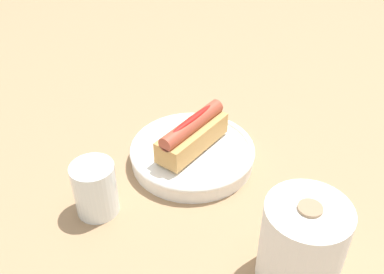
{
  "coord_description": "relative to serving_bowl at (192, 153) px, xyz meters",
  "views": [
    {
      "loc": [
        0.47,
        0.43,
        0.52
      ],
      "look_at": [
        0.03,
        -0.0,
        0.05
      ],
      "focal_mm": 40.94,
      "sensor_mm": 36.0,
      "label": 1
    }
  ],
  "objects": [
    {
      "name": "ground_plane",
      "position": [
        -0.03,
        0.0,
        -0.02
      ],
      "size": [
        2.4,
        2.4,
        0.0
      ],
      "primitive_type": "plane",
      "color": "#9E7A56"
    },
    {
      "name": "serving_bowl",
      "position": [
        0.0,
        0.0,
        0.0
      ],
      "size": [
        0.23,
        0.23,
        0.03
      ],
      "color": "white",
      "rests_on": "ground_plane"
    },
    {
      "name": "hotdog_front",
      "position": [
        -0.0,
        -0.0,
        0.04
      ],
      "size": [
        0.16,
        0.07,
        0.06
      ],
      "color": "tan",
      "rests_on": "serving_bowl"
    },
    {
      "name": "water_glass",
      "position": [
        0.19,
        -0.02,
        0.02
      ],
      "size": [
        0.07,
        0.07,
        0.09
      ],
      "color": "white",
      "rests_on": "ground_plane"
    },
    {
      "name": "paper_towel_roll",
      "position": [
        0.07,
        0.28,
        0.05
      ],
      "size": [
        0.11,
        0.11,
        0.13
      ],
      "color": "white",
      "rests_on": "ground_plane"
    }
  ]
}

